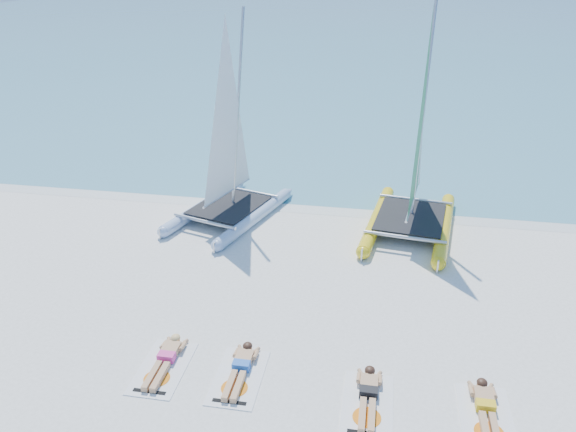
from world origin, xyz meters
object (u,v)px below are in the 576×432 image
catamaran_blue (228,158)px  towel_b (239,377)px  sunbather_a (166,358)px  catamaran_yellow (418,157)px  sunbather_b (241,367)px  towel_a (163,368)px  sunbather_d (486,408)px  towel_c (368,405)px  towel_d (486,419)px  sunbather_c (368,394)px

catamaran_blue → towel_b: bearing=-56.7°
sunbather_a → catamaran_yellow: bearing=56.3°
catamaran_blue → sunbather_b: 8.23m
towel_a → sunbather_d: 6.69m
catamaran_blue → towel_a: bearing=-68.6°
towel_a → towel_b: 1.69m
sunbather_a → towel_c: sunbather_a is taller
towel_d → sunbather_c: bearing=175.6°
towel_a → sunbather_a: size_ratio=1.07×
towel_c → towel_d: bearing=0.4°
towel_a → sunbather_a: sunbather_a is taller
towel_b → towel_d: bearing=-3.7°
sunbather_b → sunbather_d: same height
catamaran_blue → towel_a: 8.14m
towel_b → towel_c: same height
towel_b → sunbather_c: bearing=-3.1°
towel_b → sunbather_d: size_ratio=1.07×
towel_a → sunbather_d: sunbather_d is taller
towel_a → sunbather_b: 1.70m
towel_d → sunbather_a: bearing=175.6°
catamaran_blue → towel_d: catamaran_blue is taller
catamaran_yellow → catamaran_blue: bearing=-167.3°
towel_b → sunbather_a: bearing=173.6°
sunbather_c → towel_d: 2.28m
sunbather_b → towel_c: (2.73, -0.53, -0.11)m
sunbather_a → sunbather_b: bearing=0.1°
towel_b → sunbather_b: sunbather_b is taller
catamaran_yellow → sunbather_d: 8.86m
towel_c → towel_d: 2.27m
towel_b → sunbather_c: size_ratio=1.07×
catamaran_yellow → towel_a: bearing=-115.2°
towel_c → sunbather_c: (0.00, 0.19, 0.11)m
sunbather_b → sunbather_c: 2.75m
catamaran_blue → sunbather_b: (2.31, -7.66, -1.94)m
catamaran_yellow → sunbather_b: 9.27m
sunbather_a → towel_d: (6.68, -0.51, -0.11)m
towel_b → sunbather_c: sunbather_c is taller
sunbather_b → towel_d: (5.00, -0.52, -0.11)m
towel_d → sunbather_d: sunbather_d is taller
sunbather_d → sunbather_c: bearing=-179.6°
catamaran_yellow → sunbather_c: catamaran_yellow is taller
sunbather_b → sunbather_a: bearing=-179.9°
towel_b → catamaran_yellow: bearing=65.7°
towel_a → towel_b: (1.69, 0.00, 0.00)m
towel_a → sunbather_c: bearing=-1.9°
towel_b → sunbather_b: (0.00, 0.19, 0.11)m
towel_b → towel_c: bearing=-7.1°
sunbather_d → towel_c: bearing=-174.7°
catamaran_yellow → sunbather_c: 8.85m
towel_b → towel_c: (2.73, -0.34, 0.00)m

